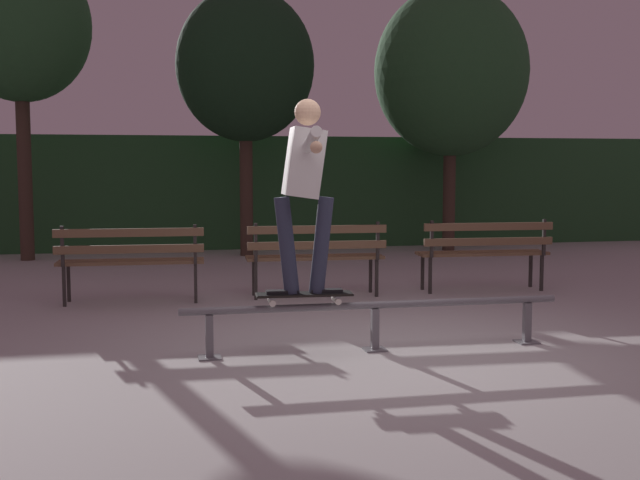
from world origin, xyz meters
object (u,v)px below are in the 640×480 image
object	(u,v)px
park_bench_leftmost	(131,256)
tree_far_left	(20,26)
skateboarder	(304,179)
tree_behind_benches	(245,66)
park_bench_left_center	(316,251)
park_bench_right_center	(485,247)
skateboard	(304,295)
grind_rail	(375,314)
tree_far_right	(451,72)

from	to	relation	value
park_bench_leftmost	tree_far_left	size ratio (longest dim) A/B	0.33
skateboarder	tree_behind_benches	xyz separation A→B (m)	(0.34, 7.11, 1.75)
park_bench_left_center	park_bench_right_center	distance (m)	2.09
skateboard	skateboarder	xyz separation A→B (m)	(0.00, -0.00, 0.94)
park_bench_right_center	skateboarder	bearing A→B (deg)	-135.37
skateboarder	tree_far_left	size ratio (longest dim) A/B	0.32
skateboarder	park_bench_right_center	bearing A→B (deg)	44.63
grind_rail	park_bench_right_center	distance (m)	3.45
park_bench_left_center	tree_far_right	world-z (taller)	tree_far_right
skateboarder	park_bench_left_center	bearing A→B (deg)	76.59
park_bench_left_center	park_bench_right_center	xyz separation A→B (m)	(2.09, 0.00, 0.00)
park_bench_left_center	tree_far_left	bearing A→B (deg)	130.57
skateboarder	park_bench_right_center	size ratio (longest dim) A/B	0.96
park_bench_right_center	tree_behind_benches	xyz separation A→B (m)	(-2.38, 4.42, 2.63)
park_bench_right_center	tree_far_left	xyz separation A→B (m)	(-5.93, 4.48, 3.17)
tree_far_left	tree_behind_benches	world-z (taller)	tree_far_left
park_bench_leftmost	tree_behind_benches	bearing A→B (deg)	67.97
park_bench_leftmost	tree_behind_benches	distance (m)	5.45
tree_far_right	skateboarder	bearing A→B (deg)	-119.04
skateboarder	park_bench_left_center	xyz separation A→B (m)	(0.64, 2.69, -0.88)
park_bench_leftmost	skateboard	bearing A→B (deg)	-61.84
skateboard	tree_behind_benches	world-z (taller)	tree_behind_benches
grind_rail	skateboarder	size ratio (longest dim) A/B	2.05
grind_rail	skateboard	xyz separation A→B (m)	(-0.60, 0.00, 0.18)
park_bench_left_center	park_bench_right_center	size ratio (longest dim) A/B	1.00
skateboarder	tree_far_left	xyz separation A→B (m)	(-3.20, 7.18, 2.29)
park_bench_right_center	grind_rail	bearing A→B (deg)	-128.42
skateboard	tree_far_left	xyz separation A→B (m)	(-3.20, 7.18, 3.22)
skateboard	park_bench_right_center	bearing A→B (deg)	44.59
park_bench_left_center	tree_behind_benches	bearing A→B (deg)	93.85
skateboarder	park_bench_right_center	distance (m)	3.93
park_bench_left_center	tree_behind_benches	size ratio (longest dim) A/B	0.36
skateboard	skateboarder	bearing A→B (deg)	-3.01
park_bench_left_center	tree_far_left	size ratio (longest dim) A/B	0.33
skateboard	park_bench_leftmost	distance (m)	3.06
skateboard	tree_far_right	distance (m)	8.66
park_bench_leftmost	park_bench_left_center	xyz separation A→B (m)	(2.09, 0.00, 0.00)
park_bench_leftmost	tree_behind_benches	xyz separation A→B (m)	(1.79, 4.42, 2.63)
skateboard	park_bench_leftmost	world-z (taller)	park_bench_leftmost
tree_behind_benches	tree_far_left	bearing A→B (deg)	178.98
tree_behind_benches	tree_far_right	distance (m)	3.65
park_bench_leftmost	skateboarder	bearing A→B (deg)	-61.79
skateboard	grind_rail	bearing A→B (deg)	-0.00
park_bench_left_center	park_bench_right_center	world-z (taller)	same
park_bench_right_center	tree_far_left	size ratio (longest dim) A/B	0.33
grind_rail	park_bench_right_center	size ratio (longest dim) A/B	1.98
skateboarder	park_bench_leftmost	xyz separation A→B (m)	(-1.44, 2.69, -0.88)
skateboarder	tree_behind_benches	bearing A→B (deg)	87.23
skateboarder	tree_far_left	bearing A→B (deg)	114.01
park_bench_leftmost	park_bench_right_center	bearing A→B (deg)	0.00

